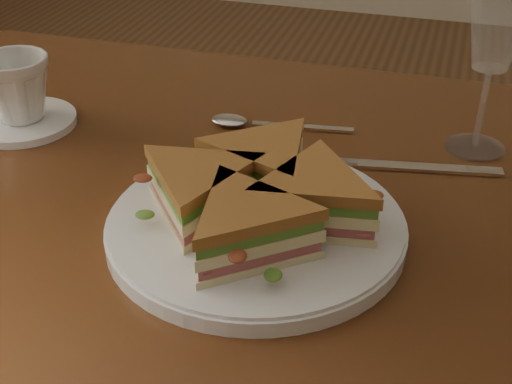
# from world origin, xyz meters

# --- Properties ---
(table) EXTENTS (1.20, 0.80, 0.75)m
(table) POSITION_xyz_m (0.00, 0.00, 0.65)
(table) COLOR #3C1E0D
(table) RESTS_ON ground
(plate) EXTENTS (0.30, 0.30, 0.02)m
(plate) POSITION_xyz_m (-0.01, -0.06, 0.76)
(plate) COLOR white
(plate) RESTS_ON table
(sandwich_wedges) EXTENTS (0.27, 0.27, 0.06)m
(sandwich_wedges) POSITION_xyz_m (-0.01, -0.06, 0.80)
(sandwich_wedges) COLOR #F7EBB6
(sandwich_wedges) RESTS_ON plate
(crisps_mound) EXTENTS (0.09, 0.09, 0.05)m
(crisps_mound) POSITION_xyz_m (-0.01, -0.06, 0.79)
(crisps_mound) COLOR orange
(crisps_mound) RESTS_ON plate
(spoon) EXTENTS (0.18, 0.04, 0.01)m
(spoon) POSITION_xyz_m (-0.09, 0.17, 0.75)
(spoon) COLOR silver
(spoon) RESTS_ON table
(knife) EXTENTS (0.21, 0.05, 0.00)m
(knife) POSITION_xyz_m (0.12, 0.11, 0.75)
(knife) COLOR silver
(knife) RESTS_ON table
(wine_glass) EXTENTS (0.08, 0.08, 0.22)m
(wine_glass) POSITION_xyz_m (0.20, 0.19, 0.90)
(wine_glass) COLOR white
(wine_glass) RESTS_ON table
(saucer) EXTENTS (0.14, 0.14, 0.01)m
(saucer) POSITION_xyz_m (-0.37, 0.09, 0.76)
(saucer) COLOR white
(saucer) RESTS_ON table
(coffee_cup) EXTENTS (0.10, 0.10, 0.08)m
(coffee_cup) POSITION_xyz_m (-0.37, 0.09, 0.80)
(coffee_cup) COLOR white
(coffee_cup) RESTS_ON saucer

